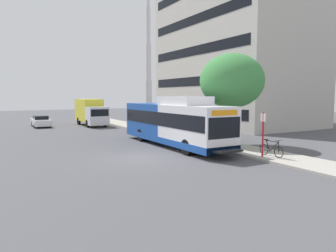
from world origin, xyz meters
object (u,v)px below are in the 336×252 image
at_px(bicycle_parked, 271,149).
at_px(street_tree_near_stop, 232,81).
at_px(box_truck_background, 91,111).
at_px(bus_stop_sign_pole, 263,131).
at_px(transit_bus, 174,123).
at_px(parked_car_far_lane, 41,121).

relative_size(bicycle_parked, street_tree_near_stop, 0.27).
bearing_deg(box_truck_background, bus_stop_sign_pole, -83.32).
xyz_separation_m(transit_bus, box_truck_background, (-0.88, 18.49, 0.04)).
distance_m(bus_stop_sign_pole, street_tree_near_stop, 5.96).
distance_m(street_tree_near_stop, parked_car_far_lane, 24.48).
relative_size(transit_bus, bicycle_parked, 6.96).
bearing_deg(parked_car_far_lane, bus_stop_sign_pole, -72.09).
relative_size(parked_car_far_lane, box_truck_background, 0.64).
bearing_deg(parked_car_far_lane, box_truck_background, -13.88).
bearing_deg(bus_stop_sign_pole, box_truck_background, 96.68).
bearing_deg(bus_stop_sign_pole, transit_bus, 107.22).
distance_m(street_tree_near_stop, box_truck_background, 21.16).
height_order(bicycle_parked, box_truck_background, box_truck_background).
bearing_deg(bicycle_parked, bus_stop_sign_pole, 157.50).
height_order(bicycle_parked, parked_car_far_lane, parked_car_far_lane).
bearing_deg(transit_bus, parked_car_far_lane, 108.14).
bearing_deg(transit_bus, bicycle_parked, -69.51).
bearing_deg(box_truck_background, transit_bus, -87.28).
height_order(bicycle_parked, street_tree_near_stop, street_tree_near_stop).
height_order(parked_car_far_lane, box_truck_background, box_truck_background).
relative_size(bus_stop_sign_pole, box_truck_background, 0.37).
xyz_separation_m(bus_stop_sign_pole, box_truck_background, (-2.95, 25.17, 0.09)).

